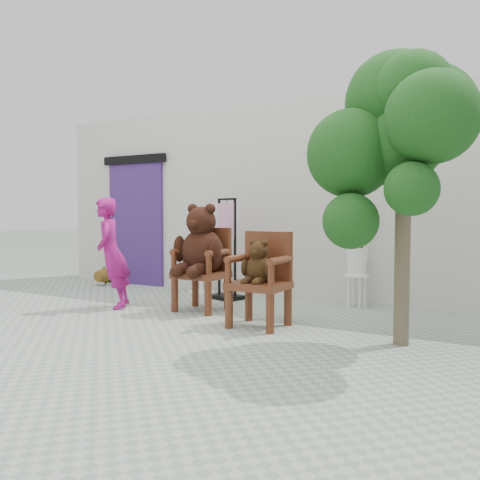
{
  "coord_description": "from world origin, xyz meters",
  "views": [
    {
      "loc": [
        3.18,
        -4.45,
        1.29
      ],
      "look_at": [
        -0.02,
        1.15,
        0.95
      ],
      "focal_mm": 38.0,
      "sensor_mm": 36.0,
      "label": 1
    }
  ],
  "objects_px": {
    "stool_bucket": "(357,261)",
    "tree": "(401,127)",
    "person": "(112,253)",
    "chair_small": "(261,272)",
    "cafe_table": "(202,266)",
    "chair_big": "(201,251)",
    "display_stand": "(227,260)"
  },
  "relations": [
    {
      "from": "display_stand",
      "to": "tree",
      "type": "relative_size",
      "value": 0.53
    },
    {
      "from": "stool_bucket",
      "to": "person",
      "type": "bearing_deg",
      "value": -149.34
    },
    {
      "from": "chair_small",
      "to": "chair_big",
      "type": "bearing_deg",
      "value": 159.19
    },
    {
      "from": "stool_bucket",
      "to": "tree",
      "type": "relative_size",
      "value": 0.5
    },
    {
      "from": "person",
      "to": "stool_bucket",
      "type": "xyz_separation_m",
      "value": [
        2.87,
        1.7,
        -0.11
      ]
    },
    {
      "from": "person",
      "to": "tree",
      "type": "bearing_deg",
      "value": 53.6
    },
    {
      "from": "chair_small",
      "to": "tree",
      "type": "distance_m",
      "value": 2.16
    },
    {
      "from": "cafe_table",
      "to": "stool_bucket",
      "type": "xyz_separation_m",
      "value": [
        2.56,
        0.0,
        0.2
      ]
    },
    {
      "from": "chair_big",
      "to": "stool_bucket",
      "type": "relative_size",
      "value": 0.98
    },
    {
      "from": "chair_big",
      "to": "cafe_table",
      "type": "distance_m",
      "value": 1.56
    },
    {
      "from": "stool_bucket",
      "to": "tree",
      "type": "bearing_deg",
      "value": -61.72
    },
    {
      "from": "chair_small",
      "to": "person",
      "type": "height_order",
      "value": "person"
    },
    {
      "from": "chair_big",
      "to": "display_stand",
      "type": "distance_m",
      "value": 0.98
    },
    {
      "from": "chair_small",
      "to": "person",
      "type": "bearing_deg",
      "value": -179.33
    },
    {
      "from": "chair_big",
      "to": "tree",
      "type": "xyz_separation_m",
      "value": [
        2.65,
        -0.48,
        1.33
      ]
    },
    {
      "from": "chair_small",
      "to": "tree",
      "type": "xyz_separation_m",
      "value": [
        1.55,
        -0.06,
        1.5
      ]
    },
    {
      "from": "chair_small",
      "to": "cafe_table",
      "type": "bearing_deg",
      "value": 139.33
    },
    {
      "from": "person",
      "to": "cafe_table",
      "type": "height_order",
      "value": "person"
    },
    {
      "from": "chair_big",
      "to": "tree",
      "type": "relative_size",
      "value": 0.49
    },
    {
      "from": "stool_bucket",
      "to": "tree",
      "type": "height_order",
      "value": "tree"
    },
    {
      "from": "chair_big",
      "to": "chair_small",
      "type": "height_order",
      "value": "chair_big"
    },
    {
      "from": "person",
      "to": "stool_bucket",
      "type": "bearing_deg",
      "value": 84.79
    },
    {
      "from": "person",
      "to": "chair_big",
      "type": "bearing_deg",
      "value": 75.06
    },
    {
      "from": "person",
      "to": "tree",
      "type": "height_order",
      "value": "tree"
    },
    {
      "from": "chair_small",
      "to": "stool_bucket",
      "type": "bearing_deg",
      "value": 69.98
    },
    {
      "from": "stool_bucket",
      "to": "display_stand",
      "type": "bearing_deg",
      "value": -170.45
    },
    {
      "from": "cafe_table",
      "to": "stool_bucket",
      "type": "height_order",
      "value": "stool_bucket"
    },
    {
      "from": "chair_small",
      "to": "display_stand",
      "type": "distance_m",
      "value": 1.87
    },
    {
      "from": "tree",
      "to": "person",
      "type": "bearing_deg",
      "value": 179.47
    },
    {
      "from": "cafe_table",
      "to": "chair_small",
      "type": "bearing_deg",
      "value": -40.67
    },
    {
      "from": "display_stand",
      "to": "stool_bucket",
      "type": "distance_m",
      "value": 1.92
    },
    {
      "from": "display_stand",
      "to": "tree",
      "type": "bearing_deg",
      "value": -8.99
    }
  ]
}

